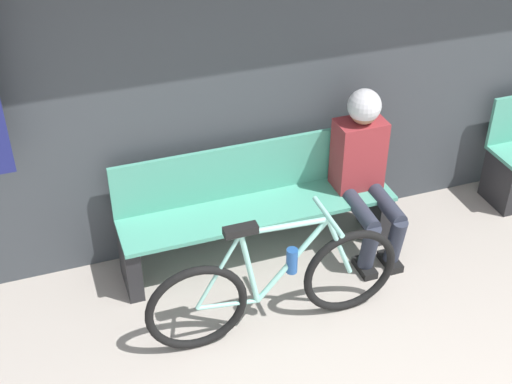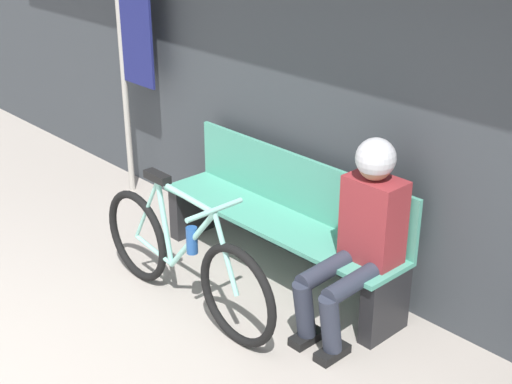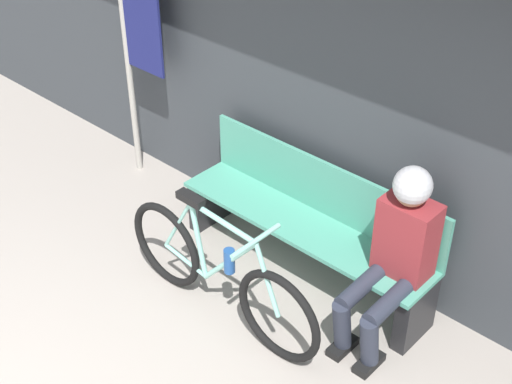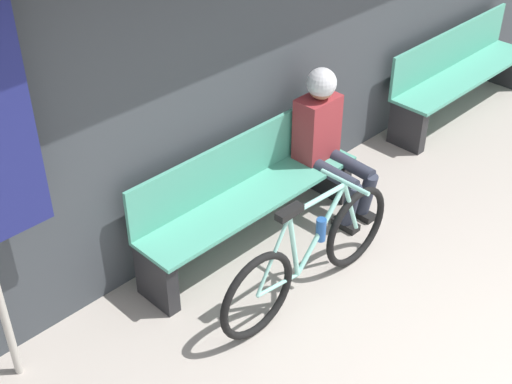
# 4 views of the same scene
# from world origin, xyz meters

# --- Properties ---
(storefront_wall) EXTENTS (12.00, 0.56, 3.20)m
(storefront_wall) POSITION_xyz_m (0.00, 2.92, 1.66)
(storefront_wall) COLOR #3D4247
(storefront_wall) RESTS_ON ground_plane
(park_bench_near) EXTENTS (1.93, 0.42, 0.84)m
(park_bench_near) POSITION_xyz_m (0.06, 2.63, 0.41)
(park_bench_near) COLOR #51A88E
(park_bench_near) RESTS_ON ground_plane
(bicycle) EXTENTS (1.64, 0.40, 0.86)m
(bicycle) POSITION_xyz_m (-0.06, 1.88, 0.35)
(bicycle) COLOR black
(bicycle) RESTS_ON ground_plane
(person_seated) EXTENTS (0.34, 0.65, 1.20)m
(person_seated) POSITION_xyz_m (0.82, 2.50, 0.68)
(person_seated) COLOR #2D3342
(person_seated) RESTS_ON ground_plane
(banner_pole) EXTENTS (0.45, 0.05, 2.29)m
(banner_pole) POSITION_xyz_m (-1.71, 2.69, 1.47)
(banner_pole) COLOR #B7B2A8
(banner_pole) RESTS_ON ground_plane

